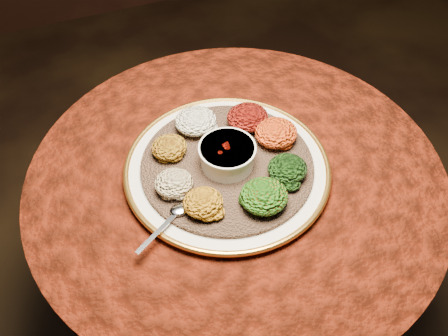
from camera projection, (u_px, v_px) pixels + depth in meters
name	position (u px, v px, depth m)	size (l,w,h in m)	color
table	(235.00, 218.00, 1.28)	(0.96, 0.96, 0.73)	black
platter	(227.00, 168.00, 1.13)	(0.58, 0.58, 0.02)	silver
injera	(227.00, 165.00, 1.12)	(0.39, 0.39, 0.01)	brown
stew_bowl	(227.00, 154.00, 1.10)	(0.13, 0.13, 0.05)	white
spoon	(176.00, 213.00, 1.02)	(0.14, 0.09, 0.01)	silver
portion_ayib	(196.00, 121.00, 1.18)	(0.10, 0.09, 0.05)	white
portion_kitfo	(248.00, 117.00, 1.19)	(0.10, 0.09, 0.05)	black
portion_tikil	(276.00, 133.00, 1.15)	(0.10, 0.09, 0.05)	#BD7A0F
portion_gomen	(287.00, 169.00, 1.08)	(0.09, 0.08, 0.04)	black
portion_mixveg	(264.00, 196.00, 1.03)	(0.10, 0.10, 0.05)	#B1290B
portion_kik	(203.00, 203.00, 1.02)	(0.08, 0.08, 0.04)	#B3720F
portion_timatim	(174.00, 183.00, 1.06)	(0.08, 0.08, 0.04)	#70060B
portion_shiro	(169.00, 147.00, 1.13)	(0.08, 0.08, 0.04)	#9B6F12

